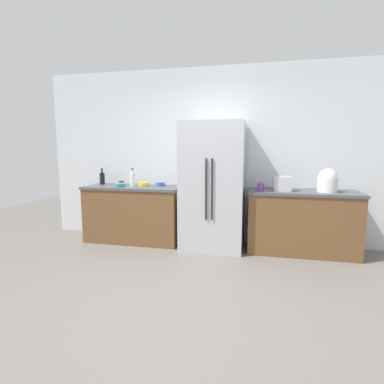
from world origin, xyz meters
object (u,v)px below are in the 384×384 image
at_px(refrigerator, 213,186).
at_px(bottle_a, 133,179).
at_px(cup_a, 261,187).
at_px(bottle_b, 102,178).
at_px(bowl_b, 160,184).
at_px(rice_cooker, 328,181).
at_px(cup_b, 121,183).
at_px(toaster, 282,184).
at_px(bowl_a, 143,184).
at_px(bowl_c, 120,185).

height_order(refrigerator, bottle_a, refrigerator).
bearing_deg(cup_a, bottle_b, 175.67).
bearing_deg(bowl_b, cup_a, -7.35).
xyz_separation_m(rice_cooker, cup_a, (-0.88, -0.03, -0.10)).
relative_size(refrigerator, cup_a, 16.94).
bearing_deg(cup_b, toaster, -4.38).
relative_size(bottle_b, cup_b, 3.06).
relative_size(bottle_b, bowl_b, 1.87).
distance_m(refrigerator, cup_b, 1.58).
xyz_separation_m(cup_b, bowl_a, (0.43, -0.09, -0.01)).
xyz_separation_m(refrigerator, bottle_a, (-1.29, 0.03, 0.08)).
xyz_separation_m(cup_a, cup_b, (-2.25, 0.21, -0.02)).
bearing_deg(rice_cooker, cup_a, -178.37).
bearing_deg(cup_a, bottle_a, 178.32).
distance_m(bottle_b, bowl_a, 0.77).
xyz_separation_m(rice_cooker, bowl_b, (-2.45, 0.18, -0.12)).
xyz_separation_m(bottle_b, bowl_b, (1.02, 0.01, -0.08)).
height_order(refrigerator, cup_b, refrigerator).
distance_m(bottle_a, cup_b, 0.33).
distance_m(cup_b, bowl_a, 0.44).
bearing_deg(bottle_b, bowl_b, 0.34).
bearing_deg(bottle_a, cup_a, -1.68).
xyz_separation_m(toaster, bottle_a, (-2.27, 0.04, 0.01)).
relative_size(cup_b, bowl_b, 0.61).
xyz_separation_m(bottle_b, bowl_a, (0.76, -0.08, -0.07)).
bearing_deg(bottle_a, bowl_c, -141.14).
bearing_deg(cup_b, bottle_b, -177.23).
xyz_separation_m(refrigerator, bowl_b, (-0.88, 0.18, -0.01)).
relative_size(refrigerator, cup_b, 21.03).
height_order(rice_cooker, cup_a, rice_cooker).
height_order(rice_cooker, bottle_a, rice_cooker).
xyz_separation_m(toaster, cup_a, (-0.30, -0.02, -0.05)).
bearing_deg(bowl_b, toaster, -5.70).
height_order(rice_cooker, bowl_b, rice_cooker).
xyz_separation_m(bottle_b, cup_a, (2.58, -0.20, -0.05)).
bearing_deg(bottle_a, cup_b, 150.96).
relative_size(rice_cooker, cup_a, 2.94).
height_order(refrigerator, cup_a, refrigerator).
bearing_deg(toaster, bowl_a, 177.25).
height_order(refrigerator, bowl_a, refrigerator).
distance_m(bottle_b, bowl_b, 1.02).
bearing_deg(bowl_c, toaster, 2.09).
height_order(cup_a, bowl_a, cup_a).
distance_m(rice_cooker, bottle_a, 2.86).
xyz_separation_m(cup_b, bowl_c, (0.11, -0.28, -0.01)).
distance_m(bottle_a, bowl_a, 0.19).
xyz_separation_m(refrigerator, bowl_c, (-1.45, -0.10, -0.01)).
xyz_separation_m(rice_cooker, bottle_a, (-2.86, 0.03, -0.04)).
bearing_deg(bowl_c, bowl_a, 30.92).
height_order(bottle_b, cup_b, bottle_b).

